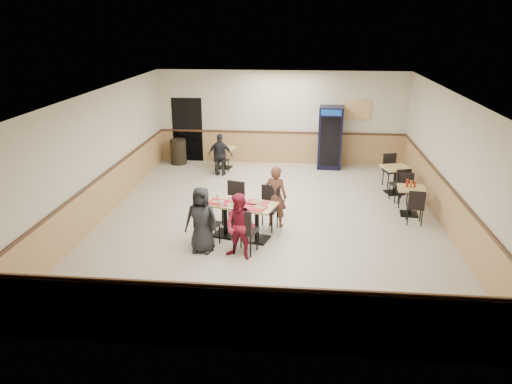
# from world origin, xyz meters

# --- Properties ---
(ground) EXTENTS (10.00, 10.00, 0.00)m
(ground) POSITION_xyz_m (0.00, 0.00, 0.00)
(ground) COLOR beige
(ground) RESTS_ON ground
(room_shell) EXTENTS (10.00, 10.00, 10.00)m
(room_shell) POSITION_xyz_m (1.78, 2.55, 0.58)
(room_shell) COLOR silver
(room_shell) RESTS_ON ground
(main_table) EXTENTS (1.63, 1.12, 0.80)m
(main_table) POSITION_xyz_m (-0.57, -1.08, 0.53)
(main_table) COLOR black
(main_table) RESTS_ON ground
(main_chairs) EXTENTS (1.74, 2.04, 1.01)m
(main_chairs) POSITION_xyz_m (-0.62, -1.07, 0.50)
(main_chairs) COLOR black
(main_chairs) RESTS_ON ground
(diner_woman_left) EXTENTS (0.71, 0.50, 1.38)m
(diner_woman_left) POSITION_xyz_m (-1.28, -1.82, 0.69)
(diner_woman_left) COLOR black
(diner_woman_left) RESTS_ON ground
(diner_woman_right) EXTENTS (0.79, 0.71, 1.34)m
(diner_woman_right) POSITION_xyz_m (-0.46, -2.05, 0.67)
(diner_woman_right) COLOR maroon
(diner_woman_right) RESTS_ON ground
(diner_man_opposite) EXTENTS (0.60, 0.47, 1.43)m
(diner_man_opposite) POSITION_xyz_m (0.14, -0.34, 0.71)
(diner_man_opposite) COLOR brown
(diner_man_opposite) RESTS_ON ground
(lone_diner) EXTENTS (0.77, 0.38, 1.28)m
(lone_diner) POSITION_xyz_m (-1.75, 3.43, 0.64)
(lone_diner) COLOR black
(lone_diner) RESTS_ON ground
(tabletop_clutter) EXTENTS (1.34, 0.79, 0.12)m
(tabletop_clutter) POSITION_xyz_m (-0.57, -1.13, 0.82)
(tabletop_clutter) COLOR red
(tabletop_clutter) RESTS_ON main_table
(side_table_near) EXTENTS (0.71, 0.71, 0.69)m
(side_table_near) POSITION_xyz_m (3.34, 0.64, 0.46)
(side_table_near) COLOR black
(side_table_near) RESTS_ON ground
(side_table_near_chair_south) EXTENTS (0.45, 0.45, 0.88)m
(side_table_near_chair_south) POSITION_xyz_m (3.34, 0.09, 0.44)
(side_table_near_chair_south) COLOR black
(side_table_near_chair_south) RESTS_ON ground
(side_table_near_chair_north) EXTENTS (0.45, 0.45, 0.88)m
(side_table_near_chair_north) POSITION_xyz_m (3.34, 1.19, 0.44)
(side_table_near_chair_north) COLOR black
(side_table_near_chair_north) RESTS_ON ground
(side_table_far) EXTENTS (0.86, 0.86, 0.74)m
(side_table_far) POSITION_xyz_m (3.25, 2.22, 0.50)
(side_table_far) COLOR black
(side_table_far) RESTS_ON ground
(side_table_far_chair_south) EXTENTS (0.54, 0.54, 0.94)m
(side_table_far_chair_south) POSITION_xyz_m (3.25, 1.62, 0.47)
(side_table_far_chair_south) COLOR black
(side_table_far_chair_south) RESTS_ON ground
(side_table_far_chair_north) EXTENTS (0.54, 0.54, 0.94)m
(side_table_far_chair_north) POSITION_xyz_m (3.25, 2.81, 0.47)
(side_table_far_chair_north) COLOR black
(side_table_far_chair_north) RESTS_ON ground
(condiment_caddy) EXTENTS (0.23, 0.06, 0.20)m
(condiment_caddy) POSITION_xyz_m (3.31, 0.69, 0.78)
(condiment_caddy) COLOR #A9190C
(condiment_caddy) RESTS_ON side_table_near
(back_table) EXTENTS (0.76, 0.76, 0.68)m
(back_table) POSITION_xyz_m (-1.75, 4.20, 0.45)
(back_table) COLOR black
(back_table) RESTS_ON ground
(back_table_chair_lone) EXTENTS (0.48, 0.48, 0.86)m
(back_table_chair_lone) POSITION_xyz_m (-1.75, 3.66, 0.43)
(back_table_chair_lone) COLOR black
(back_table_chair_lone) RESTS_ON ground
(pepsi_cooler) EXTENTS (0.79, 0.80, 1.96)m
(pepsi_cooler) POSITION_xyz_m (1.58, 4.59, 0.98)
(pepsi_cooler) COLOR black
(pepsi_cooler) RESTS_ON ground
(trash_bin) EXTENTS (0.52, 0.52, 0.82)m
(trash_bin) POSITION_xyz_m (-3.33, 4.55, 0.41)
(trash_bin) COLOR black
(trash_bin) RESTS_ON ground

